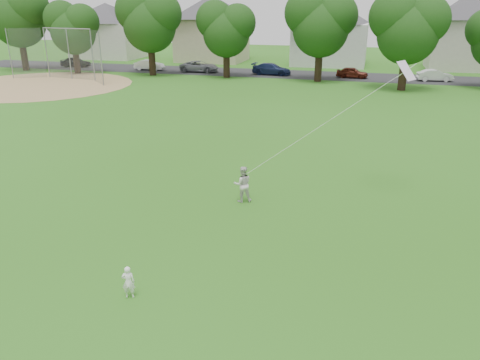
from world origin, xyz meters
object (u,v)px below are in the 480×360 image
(kite, at_px, (323,125))
(baseball_backstop, at_px, (65,55))
(toddler, at_px, (128,282))
(older_boy, at_px, (243,184))

(kite, height_order, baseball_backstop, kite)
(toddler, height_order, older_boy, older_boy)
(toddler, distance_m, kite, 9.81)
(kite, relative_size, baseball_backstop, 0.65)
(toddler, distance_m, older_boy, 7.36)
(older_boy, relative_size, kite, 0.20)
(older_boy, relative_size, baseball_backstop, 0.13)
(toddler, bearing_deg, kite, -133.64)
(kite, xyz_separation_m, baseball_backstop, (-29.16, 25.22, -0.55))
(kite, bearing_deg, baseball_backstop, 139.15)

